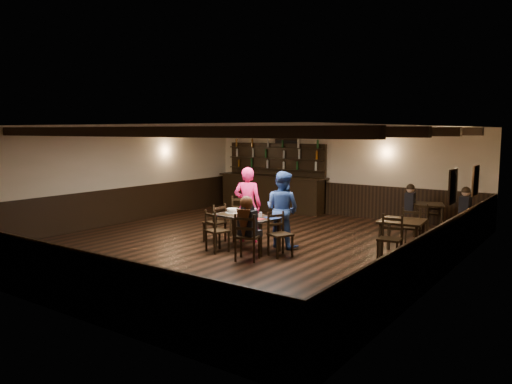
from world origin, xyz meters
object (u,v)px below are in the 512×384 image
Objects in this scene: cake at (233,211)px; bar_counter at (273,188)px; woman_pink at (248,205)px; man_blue at (282,209)px; chair_near_left at (214,228)px; chair_near_right at (246,233)px; dining_table at (246,220)px.

cake is 5.32m from bar_counter.
woman_pink is 0.94m from man_blue.
chair_near_left is 0.94× the size of chair_near_right.
man_blue reaches higher than dining_table.
dining_table is at bearing -14.07° from cake.
bar_counter is at bearing -52.15° from man_blue.
man_blue reaches higher than cake.
man_blue is at bearing 26.51° from cake.
woman_pink reaches higher than chair_near_left.
man_blue reaches higher than chair_near_left.
bar_counter is (-2.20, 5.65, 0.19)m from chair_near_left.
chair_near_right is 1.47m from cake.
bar_counter is at bearing -85.49° from woman_pink.
bar_counter is (-3.13, 4.38, -0.13)m from man_blue.
chair_near_right is 6.67m from bar_counter.
dining_table is 5.64m from bar_counter.
chair_near_right is (1.01, -0.20, 0.03)m from chair_near_left.
dining_table is at bearing -62.60° from bar_counter.
chair_near_right is at bearing -61.25° from bar_counter.
bar_counter is at bearing 111.29° from chair_near_left.
cake reaches higher than dining_table.
chair_near_left is at bearing 168.88° from chair_near_right.
cake is (-1.02, -0.51, -0.06)m from man_blue.
cake is at bearing 28.77° from man_blue.
man_blue is at bearing 160.55° from woman_pink.
woman_pink is at bearing 124.03° from dining_table.
woman_pink is at bearing 125.26° from chair_near_right.
woman_pink reaches higher than dining_table.
chair_near_left is 6.06m from bar_counter.
woman_pink is 1.03× the size of man_blue.
chair_near_left reaches higher than cake.
woman_pink is (-0.00, 1.23, 0.35)m from chair_near_left.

